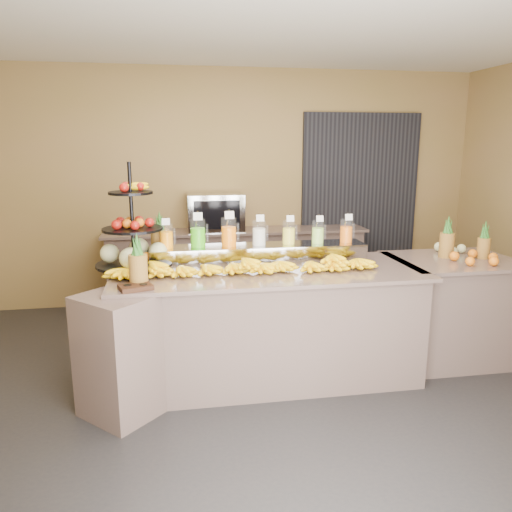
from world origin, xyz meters
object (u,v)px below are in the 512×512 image
object	(u,v)px
condiment_caddy	(136,287)
oven_warmer	(215,212)
banana_heap	(245,265)
fruit_stand	(138,243)
pitcher_tray	(259,254)
right_fruit_pile	(469,252)

from	to	relation	value
condiment_caddy	oven_warmer	world-z (taller)	oven_warmer
banana_heap	fruit_stand	bearing A→B (deg)	164.15
pitcher_tray	oven_warmer	size ratio (longest dim) A/B	2.86
pitcher_tray	condiment_caddy	world-z (taller)	pitcher_tray
fruit_stand	condiment_caddy	size ratio (longest dim) A/B	3.92
banana_heap	fruit_stand	xyz separation A→B (m)	(-0.83, 0.24, 0.16)
fruit_stand	right_fruit_pile	world-z (taller)	fruit_stand
banana_heap	fruit_stand	distance (m)	0.88
condiment_caddy	oven_warmer	bearing A→B (deg)	71.65
condiment_caddy	oven_warmer	distance (m)	2.47
right_fruit_pile	oven_warmer	world-z (taller)	oven_warmer
fruit_stand	condiment_caddy	bearing A→B (deg)	-109.26
pitcher_tray	oven_warmer	bearing A→B (deg)	97.69
pitcher_tray	oven_warmer	world-z (taller)	oven_warmer
right_fruit_pile	condiment_caddy	bearing A→B (deg)	-171.37
condiment_caddy	right_fruit_pile	xyz separation A→B (m)	(2.83, 0.43, 0.05)
pitcher_tray	fruit_stand	world-z (taller)	fruit_stand
fruit_stand	right_fruit_pile	size ratio (longest dim) A/B	2.06
oven_warmer	right_fruit_pile	bearing A→B (deg)	-42.99
fruit_stand	right_fruit_pile	distance (m)	2.84
fruit_stand	oven_warmer	world-z (taller)	fruit_stand
oven_warmer	fruit_stand	bearing A→B (deg)	-113.81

